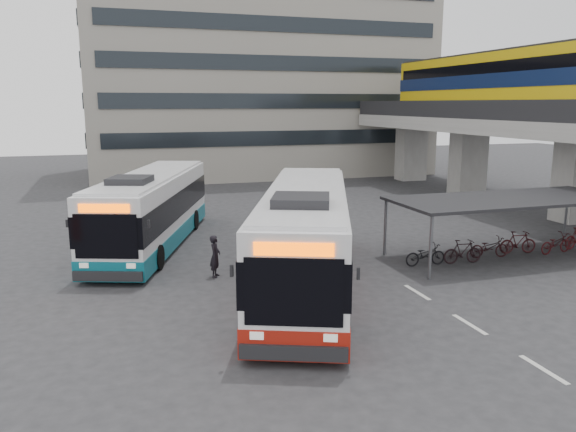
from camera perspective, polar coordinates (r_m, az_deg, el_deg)
name	(u,v)px	position (r m, az deg, el deg)	size (l,w,h in m)	color
ground	(351,300)	(18.96, 6.38, -8.48)	(120.00, 120.00, 0.00)	#28282B
viaduct	(511,106)	(38.75, 21.71, 10.32)	(8.00, 32.00, 9.68)	gray
bike_shelter	(507,223)	(25.41, 21.35, -0.71)	(10.00, 4.00, 2.54)	#595B60
office_block	(255,36)	(54.28, -3.39, 17.80)	(30.00, 15.00, 25.00)	gray
road_markings	(470,324)	(17.71, 17.96, -10.43)	(0.15, 7.60, 0.01)	beige
bus_main	(306,238)	(19.74, 1.80, -2.26)	(7.37, 12.96, 3.80)	white
bus_teal	(152,210)	(26.24, -13.61, 0.60)	(6.47, 12.23, 3.56)	white
pedestrian	(215,256)	(21.23, -7.41, -4.07)	(0.58, 0.38, 1.59)	black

